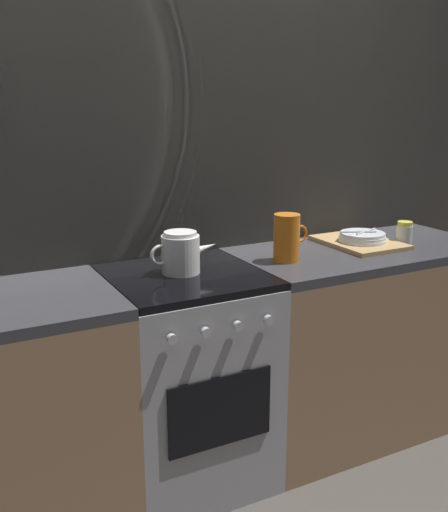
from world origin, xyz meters
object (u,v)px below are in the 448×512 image
stove_unit (187,378)px  pitcher (287,238)px  kettle (181,253)px  dish_pile (361,240)px  spice_jar (404,233)px

stove_unit → pitcher: (0.46, -0.02, 0.55)m
kettle → pitcher: pitcher is taller
stove_unit → pitcher: pitcher is taller
dish_pile → spice_jar: spice_jar is taller
dish_pile → spice_jar: size_ratio=3.81×
kettle → spice_jar: bearing=-2.1°
dish_pile → spice_jar: bearing=-19.2°
pitcher → dish_pile: 0.47m
pitcher → dish_pile: size_ratio=0.50×
stove_unit → spice_jar: 1.23m
kettle → pitcher: (0.47, -0.04, 0.02)m
stove_unit → spice_jar: bearing=-1.2°
kettle → pitcher: bearing=-5.2°
stove_unit → kettle: kettle is taller
pitcher → spice_jar: pitcher is taller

